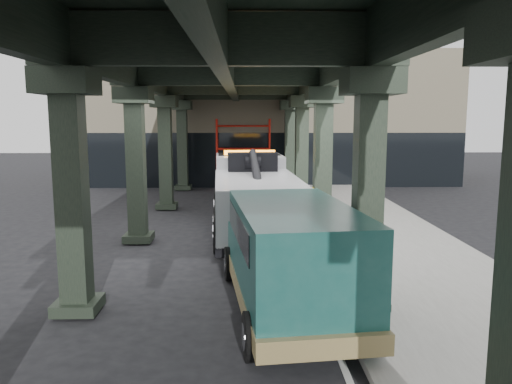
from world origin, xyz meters
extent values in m
plane|color=black|center=(0.00, 0.00, 0.00)|extent=(90.00, 90.00, 0.00)
cube|color=gray|center=(4.50, 2.00, 0.07)|extent=(5.00, 40.00, 0.15)
cube|color=silver|center=(1.70, 2.00, 0.01)|extent=(0.12, 38.00, 0.01)
cube|color=black|center=(2.60, -4.00, 2.50)|extent=(0.55, 0.55, 5.00)
cube|color=black|center=(2.60, -4.00, 4.75)|extent=(1.10, 1.10, 0.50)
cube|color=black|center=(2.60, -4.00, 0.18)|extent=(0.90, 0.90, 0.24)
cube|color=black|center=(2.60, 2.00, 2.50)|extent=(0.55, 0.55, 5.00)
cube|color=black|center=(2.60, 2.00, 4.75)|extent=(1.10, 1.10, 0.50)
cube|color=black|center=(2.60, 2.00, 0.18)|extent=(0.90, 0.90, 0.24)
cube|color=black|center=(2.60, 8.00, 2.50)|extent=(0.55, 0.55, 5.00)
cube|color=black|center=(2.60, 8.00, 4.75)|extent=(1.10, 1.10, 0.50)
cube|color=black|center=(2.60, 8.00, 0.18)|extent=(0.90, 0.90, 0.24)
cube|color=black|center=(2.60, 14.00, 2.50)|extent=(0.55, 0.55, 5.00)
cube|color=black|center=(2.60, 14.00, 4.75)|extent=(1.10, 1.10, 0.50)
cube|color=black|center=(2.60, 14.00, 0.18)|extent=(0.90, 0.90, 0.24)
cube|color=black|center=(-3.40, -4.00, 2.50)|extent=(0.55, 0.55, 5.00)
cube|color=black|center=(-3.40, -4.00, 4.75)|extent=(1.10, 1.10, 0.50)
cube|color=black|center=(-3.40, -4.00, 0.18)|extent=(0.90, 0.90, 0.24)
cube|color=black|center=(-3.40, 2.00, 2.50)|extent=(0.55, 0.55, 5.00)
cube|color=black|center=(-3.40, 2.00, 4.75)|extent=(1.10, 1.10, 0.50)
cube|color=black|center=(-3.40, 2.00, 0.18)|extent=(0.90, 0.90, 0.24)
cube|color=black|center=(-3.40, 8.00, 2.50)|extent=(0.55, 0.55, 5.00)
cube|color=black|center=(-3.40, 8.00, 4.75)|extent=(1.10, 1.10, 0.50)
cube|color=black|center=(-3.40, 8.00, 0.18)|extent=(0.90, 0.90, 0.24)
cube|color=black|center=(-3.40, 14.00, 2.50)|extent=(0.55, 0.55, 5.00)
cube|color=black|center=(-3.40, 14.00, 4.75)|extent=(1.10, 1.10, 0.50)
cube|color=black|center=(-3.40, 14.00, 0.18)|extent=(0.90, 0.90, 0.24)
cube|color=black|center=(2.60, 2.00, 5.55)|extent=(0.35, 32.00, 1.10)
cube|color=black|center=(-3.40, 2.00, 5.55)|extent=(0.35, 32.00, 1.10)
cube|color=black|center=(-0.40, 2.00, 5.55)|extent=(0.35, 32.00, 1.10)
cube|color=black|center=(-0.40, 2.00, 6.25)|extent=(7.40, 32.00, 0.30)
cube|color=#C6B793|center=(2.00, 20.00, 4.00)|extent=(22.00, 10.00, 8.00)
cylinder|color=red|center=(-1.50, 14.90, 2.00)|extent=(0.08, 0.08, 4.00)
cylinder|color=red|center=(-1.50, 14.10, 2.00)|extent=(0.08, 0.08, 4.00)
cylinder|color=red|center=(1.50, 14.90, 2.00)|extent=(0.08, 0.08, 4.00)
cylinder|color=red|center=(1.50, 14.10, 2.00)|extent=(0.08, 0.08, 4.00)
cylinder|color=red|center=(0.00, 14.90, 1.00)|extent=(3.00, 0.08, 0.08)
cylinder|color=red|center=(0.00, 14.90, 2.30)|extent=(3.00, 0.08, 0.08)
cylinder|color=red|center=(0.00, 14.90, 3.60)|extent=(3.00, 0.08, 0.08)
cube|color=black|center=(0.40, 2.50, 0.75)|extent=(1.52, 8.10, 0.27)
cube|color=silver|center=(0.25, 5.24, 1.67)|extent=(2.66, 2.71, 1.93)
cube|color=silver|center=(0.19, 6.36, 1.13)|extent=(2.56, 0.89, 0.97)
cube|color=black|center=(0.24, 5.50, 2.20)|extent=(2.44, 1.52, 0.91)
cube|color=silver|center=(0.47, 1.27, 1.45)|extent=(2.87, 5.51, 1.50)
cube|color=orange|center=(0.27, 5.02, 2.74)|extent=(1.95, 0.41, 0.17)
cube|color=black|center=(0.35, 3.41, 2.52)|extent=(1.75, 0.74, 0.64)
cylinder|color=black|center=(0.46, 1.48, 2.26)|extent=(0.46, 3.77, 1.44)
cube|color=black|center=(0.62, -1.47, 0.38)|extent=(0.40, 1.52, 0.19)
cube|color=black|center=(0.67, -2.22, 0.32)|extent=(1.73, 0.36, 0.19)
cylinder|color=black|center=(-0.94, 5.49, 0.59)|extent=(0.44, 1.20, 1.18)
cylinder|color=silver|center=(-0.94, 5.49, 0.59)|extent=(0.45, 0.67, 0.65)
cylinder|color=black|center=(1.42, 5.62, 0.59)|extent=(0.44, 1.20, 1.18)
cylinder|color=silver|center=(1.42, 5.62, 0.59)|extent=(0.45, 0.67, 0.65)
cylinder|color=black|center=(-0.75, 1.95, 0.59)|extent=(0.44, 1.20, 1.18)
cylinder|color=silver|center=(-0.75, 1.95, 0.59)|extent=(0.45, 0.67, 0.65)
cylinder|color=black|center=(1.61, 2.08, 0.59)|extent=(0.44, 1.20, 1.18)
cylinder|color=silver|center=(1.61, 2.08, 0.59)|extent=(0.45, 0.67, 0.65)
cylinder|color=black|center=(-0.67, 0.56, 0.59)|extent=(0.44, 1.20, 1.18)
cylinder|color=silver|center=(-0.67, 0.56, 0.59)|extent=(0.45, 0.67, 0.65)
cylinder|color=black|center=(1.69, 0.69, 0.59)|extent=(0.44, 1.20, 1.18)
cylinder|color=silver|center=(1.69, 0.69, 0.59)|extent=(0.45, 0.67, 0.65)
cube|color=#12423D|center=(0.73, -1.72, 0.96)|extent=(2.19, 1.34, 0.91)
cube|color=#12423D|center=(1.05, -4.49, 1.37)|extent=(2.63, 4.77, 1.98)
cube|color=olive|center=(1.00, -4.09, 0.56)|extent=(2.80, 5.89, 0.35)
cube|color=black|center=(0.78, -2.13, 1.77)|extent=(2.01, 0.66, 0.84)
cube|color=black|center=(1.01, -4.19, 1.88)|extent=(2.56, 3.87, 0.56)
cube|color=silver|center=(0.67, -1.19, 0.56)|extent=(2.03, 0.35, 0.30)
cylinder|color=black|center=(-0.27, -1.89, 0.43)|extent=(0.38, 0.88, 0.85)
cylinder|color=silver|center=(-0.27, -1.89, 0.43)|extent=(0.38, 0.50, 0.47)
cylinder|color=black|center=(1.74, -1.66, 0.43)|extent=(0.38, 0.88, 0.85)
cylinder|color=silver|center=(1.74, -1.66, 0.43)|extent=(0.38, 0.50, 0.47)
cylinder|color=black|center=(0.21, -6.12, 0.43)|extent=(0.38, 0.88, 0.85)
cylinder|color=silver|center=(0.21, -6.12, 0.43)|extent=(0.38, 0.50, 0.47)
cylinder|color=black|center=(2.23, -5.89, 0.43)|extent=(0.38, 0.88, 0.85)
cylinder|color=silver|center=(2.23, -5.89, 0.43)|extent=(0.38, 0.50, 0.47)
camera|label=1|loc=(0.09, -14.01, 4.04)|focal=35.00mm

